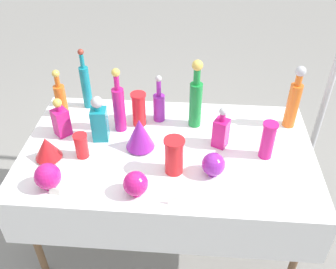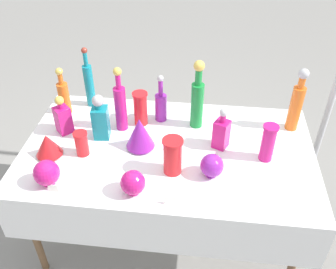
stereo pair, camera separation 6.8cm
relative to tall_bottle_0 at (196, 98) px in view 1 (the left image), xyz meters
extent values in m
plane|color=gray|center=(-0.15, -0.25, -0.96)|extent=(40.00, 40.00, 0.00)
cube|color=white|center=(-0.15, -0.25, -0.21)|extent=(1.71, 0.99, 0.03)
cube|color=white|center=(-0.15, -0.75, -0.36)|extent=(1.71, 0.01, 0.32)
cylinder|color=brown|center=(-0.91, -0.64, -0.59)|extent=(0.04, 0.04, 0.73)
cylinder|color=brown|center=(0.61, -0.64, -0.59)|extent=(0.04, 0.04, 0.73)
cylinder|color=brown|center=(-0.91, 0.15, -0.59)|extent=(0.04, 0.04, 0.73)
cylinder|color=brown|center=(0.61, 0.15, -0.59)|extent=(0.04, 0.04, 0.73)
cylinder|color=#198C38|center=(0.00, 0.00, -0.05)|extent=(0.08, 0.08, 0.30)
cylinder|color=#198C38|center=(0.00, 0.00, 0.15)|extent=(0.04, 0.04, 0.10)
sphere|color=gold|center=(0.00, 0.00, 0.22)|extent=(0.07, 0.07, 0.07)
cylinder|color=orange|center=(-0.87, 0.05, -0.09)|extent=(0.07, 0.07, 0.21)
cylinder|color=orange|center=(-0.87, 0.05, 0.05)|extent=(0.03, 0.03, 0.08)
sphere|color=gold|center=(-0.87, 0.05, 0.11)|extent=(0.05, 0.05, 0.05)
cylinder|color=teal|center=(-0.73, 0.16, -0.05)|extent=(0.06, 0.06, 0.29)
cylinder|color=teal|center=(-0.73, 0.16, 0.14)|extent=(0.03, 0.03, 0.10)
sphere|color=maroon|center=(-0.73, 0.16, 0.20)|extent=(0.04, 0.04, 0.04)
cylinder|color=#C61972|center=(-0.46, -0.08, -0.05)|extent=(0.07, 0.07, 0.29)
cylinder|color=#C61972|center=(-0.46, -0.08, 0.14)|extent=(0.03, 0.03, 0.10)
sphere|color=gold|center=(-0.46, -0.08, 0.20)|extent=(0.05, 0.05, 0.05)
cylinder|color=orange|center=(0.60, 0.04, -0.05)|extent=(0.08, 0.08, 0.29)
cylinder|color=orange|center=(0.60, 0.04, 0.13)|extent=(0.04, 0.04, 0.07)
sphere|color=#B2B2B7|center=(0.60, 0.04, 0.19)|extent=(0.06, 0.06, 0.06)
cylinder|color=purple|center=(-0.23, 0.04, -0.11)|extent=(0.08, 0.08, 0.18)
cylinder|color=purple|center=(-0.23, 0.04, 0.04)|extent=(0.03, 0.03, 0.11)
sphere|color=#B2B2B7|center=(-0.23, 0.04, 0.10)|extent=(0.04, 0.04, 0.04)
cube|color=#C61972|center=(0.15, -0.20, -0.11)|extent=(0.11, 0.11, 0.18)
cylinder|color=#C61972|center=(0.15, -0.20, 0.01)|extent=(0.03, 0.03, 0.05)
sphere|color=#B2B2B7|center=(0.15, -0.20, 0.04)|extent=(0.05, 0.05, 0.05)
cube|color=#C61972|center=(-0.81, -0.16, -0.11)|extent=(0.12, 0.12, 0.17)
cylinder|color=#C61972|center=(-0.81, -0.16, -0.01)|extent=(0.03, 0.03, 0.04)
sphere|color=gold|center=(-0.81, -0.16, 0.03)|extent=(0.05, 0.05, 0.05)
cube|color=teal|center=(-0.56, -0.18, -0.09)|extent=(0.10, 0.10, 0.21)
cylinder|color=teal|center=(-0.56, -0.18, 0.02)|extent=(0.04, 0.04, 0.03)
sphere|color=#B2B2B7|center=(-0.56, -0.18, 0.06)|extent=(0.07, 0.07, 0.07)
cylinder|color=red|center=(-0.10, -0.44, -0.09)|extent=(0.10, 0.10, 0.22)
cylinder|color=red|center=(-0.10, -0.44, 0.01)|extent=(0.11, 0.11, 0.01)
cylinder|color=red|center=(-0.35, -0.02, -0.09)|extent=(0.08, 0.08, 0.22)
cylinder|color=red|center=(-0.35, -0.02, 0.02)|extent=(0.10, 0.10, 0.01)
cylinder|color=#C61972|center=(0.41, -0.28, -0.08)|extent=(0.08, 0.08, 0.23)
cylinder|color=#C61972|center=(0.41, -0.28, 0.03)|extent=(0.09, 0.09, 0.01)
cylinder|color=red|center=(-0.63, -0.36, -0.12)|extent=(0.07, 0.07, 0.15)
cylinder|color=red|center=(-0.63, -0.36, -0.05)|extent=(0.08, 0.08, 0.01)
cylinder|color=red|center=(-0.82, -0.39, -0.19)|extent=(0.08, 0.08, 0.01)
cone|color=red|center=(-0.82, -0.39, -0.12)|extent=(0.15, 0.15, 0.13)
cylinder|color=purple|center=(-0.31, -0.26, -0.19)|extent=(0.08, 0.08, 0.01)
cone|color=purple|center=(-0.31, -0.26, -0.09)|extent=(0.17, 0.17, 0.19)
cylinder|color=#C61972|center=(-0.74, -0.61, -0.19)|extent=(0.06, 0.06, 0.01)
sphere|color=#C61972|center=(-0.74, -0.61, -0.12)|extent=(0.14, 0.14, 0.14)
cylinder|color=purple|center=(0.11, -0.45, -0.19)|extent=(0.06, 0.06, 0.01)
sphere|color=purple|center=(0.11, -0.45, -0.13)|extent=(0.13, 0.13, 0.13)
cylinder|color=#C61972|center=(-0.29, -0.63, -0.19)|extent=(0.06, 0.06, 0.01)
sphere|color=#C61972|center=(-0.29, -0.63, -0.13)|extent=(0.13, 0.13, 0.13)
cube|color=white|center=(-0.09, -0.68, -0.17)|extent=(0.06, 0.02, 0.05)
cube|color=white|center=(-0.70, -0.66, -0.18)|extent=(0.06, 0.02, 0.04)
cube|color=tan|center=(-0.61, 0.65, -0.81)|extent=(0.58, 0.42, 0.30)
cube|color=tan|center=(-0.61, 0.75, -0.62)|extent=(0.49, 0.14, 0.09)
cylinder|color=#333338|center=(0.90, 0.34, -0.94)|extent=(0.18, 0.18, 0.04)
camera|label=1|loc=(-0.02, -1.94, 1.22)|focal=40.00mm
camera|label=2|loc=(0.05, -1.93, 1.22)|focal=40.00mm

